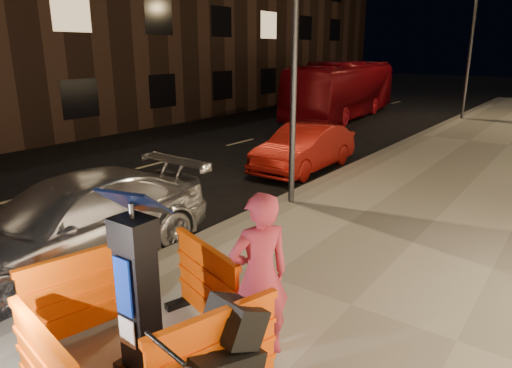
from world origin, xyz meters
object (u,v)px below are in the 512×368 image
Objects in this scene: barrier_back at (207,286)px; man at (260,277)px; barrier_bldgside at (216,365)px; car_silver at (76,263)px; stroller at (216,366)px; car_red at (304,170)px; barrier_kerbside at (82,296)px; bus_doubledecker at (342,117)px; parking_kiosk at (138,289)px.

man reaches higher than barrier_back.
barrier_bldgside is 4.11m from car_silver.
barrier_back is 1.35m from stroller.
barrier_back is 7.92m from car_red.
barrier_kerbside is 0.13× the size of bus_doubledecker.
man reaches higher than car_red.
parking_kiosk is at bearing 106.93° from barrier_bldgside.
car_silver is at bearing -90.43° from car_red.
barrier_kerbside is at bearing -28.14° from car_silver.
parking_kiosk is at bearing -72.07° from barrier_back.
bus_doubledecker reaches higher than car_silver.
bus_doubledecker is at bearing 30.40° from barrier_kerbside.
barrier_bldgside is 0.73× the size of man.
barrier_back is at bearing -74.60° from bus_doubledecker.
man reaches higher than barrier_bldgside.
parking_kiosk is 1.40× the size of barrier_back.
parking_kiosk is 1.18m from man.
man is at bearing -72.51° from bus_doubledecker.
car_red is (-3.95, 8.25, -0.65)m from barrier_bldgside.
stroller is at bearing -14.58° from car_silver.
man is at bearing 64.69° from parking_kiosk.
barrier_bldgside is 0.13× the size of bus_doubledecker.
parking_kiosk is 1.02× the size of man.
barrier_bldgside reaches higher than stroller.
bus_doubledecker is 18.94m from man.
parking_kiosk is at bearing -169.58° from stroller.
car_red is at bearing 92.33° from car_silver.
parking_kiosk reaches higher than barrier_bldgside.
car_red is (-2.05, 8.25, -0.65)m from barrier_kerbside.
parking_kiosk is 0.48× the size of car_red.
barrier_bldgside is at bearing -27.07° from barrier_back.
barrier_back is 1.34m from barrier_kerbside.
barrier_bldgside is (0.95, 0.00, -0.40)m from parking_kiosk.
barrier_bldgside is at bearing -14.59° from car_silver.
barrier_kerbside is 1.90m from barrier_bldgside.
barrier_kerbside is 8.53m from car_red.
man is (7.46, -17.38, 1.03)m from bus_doubledecker.
bus_doubledecker reaches higher than barrier_bldgside.
man is (-0.19, 0.90, 0.38)m from barrier_bldgside.
barrier_kerbside is at bearing -117.07° from barrier_back.
car_red is at bearing -122.39° from man.
car_red is at bearing 126.17° from stroller.
barrier_kerbside is 2.39m from car_silver.
barrier_kerbside is (-0.95, -0.95, 0.00)m from barrier_back.
car_silver is at bearing -83.35° from bus_doubledecker.
barrier_back is at bearing -68.58° from car_red.
man reaches higher than stroller.
barrier_back is 1.34m from barrier_bldgside.
parking_kiosk is at bearing -9.68° from man.
barrier_kerbside is 1.97m from man.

